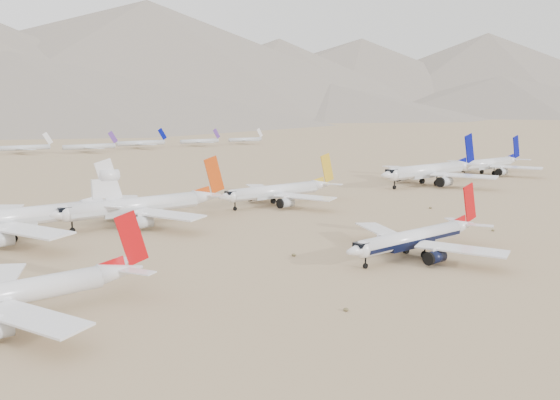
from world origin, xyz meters
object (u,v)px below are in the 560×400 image
Objects in this scene: main_airliner at (417,238)px; second_airliner at (12,294)px; row2_white_trijet at (14,218)px; row2_navy_widebody at (431,171)px.

second_airliner reaches higher than main_airliner.
row2_white_trijet is at bearing 77.31° from second_airliner.
second_airliner is 0.79× the size of row2_white_trijet.
second_airliner is (-75.70, 13.67, 0.14)m from main_airliner.
row2_navy_widebody is at bearing 35.41° from main_airliner.
row2_navy_widebody reaches higher than row2_white_trijet.
main_airliner is at bearing -47.02° from row2_white_trijet.
main_airliner is 0.78× the size of row2_white_trijet.
row2_navy_widebody is 1.11× the size of row2_white_trijet.
second_airliner is 0.71× the size of row2_navy_widebody.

